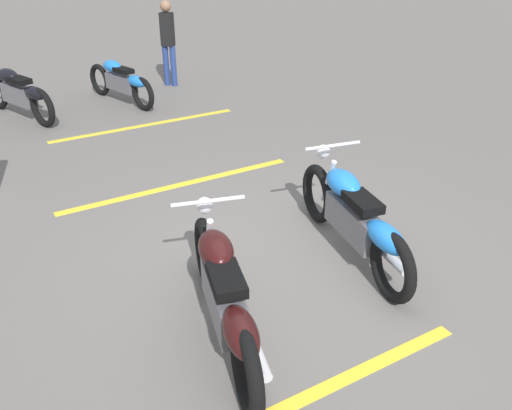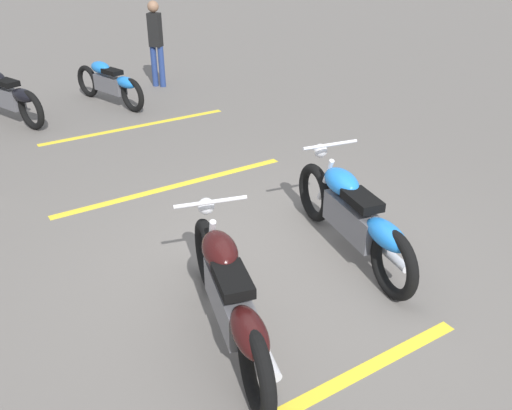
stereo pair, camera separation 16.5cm
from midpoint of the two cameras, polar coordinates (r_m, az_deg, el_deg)
ground_plane at (r=5.41m, az=2.63°, el=-7.26°), size 60.00×60.00×0.00m
motorcycle_bright_foreground at (r=5.53m, az=11.09°, el=-1.32°), size 2.18×0.79×1.04m
motorcycle_dark_foreground at (r=4.38m, az=-2.22°, el=-9.39°), size 2.13×0.90×1.04m
motorcycle_row_far_left at (r=10.65m, az=-13.40°, el=12.44°), size 2.00×0.51×0.76m
motorcycle_row_left at (r=10.32m, az=-23.05°, el=10.70°), size 2.13×0.67×0.82m
bystander_near_row at (r=11.58m, az=-8.75°, el=16.72°), size 0.30×0.29×1.68m
parking_stripe_near at (r=4.19m, az=4.75°, el=-20.09°), size 0.38×3.20×0.01m
parking_stripe_mid at (r=7.22m, az=-7.31°, el=2.10°), size 0.38×3.20×0.01m
parking_stripe_far at (r=9.47m, az=-10.95°, el=8.17°), size 0.38×3.20×0.01m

